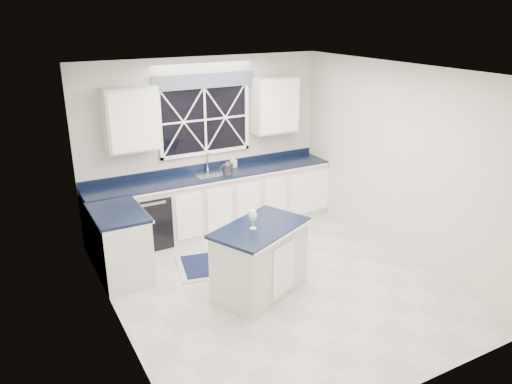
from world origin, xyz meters
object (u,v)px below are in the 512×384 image
soap_bottle (233,162)px  kettle (227,167)px  dishwasher (147,219)px  island (260,259)px  wine_glass (253,216)px  faucet (208,161)px

soap_bottle → kettle: bearing=-135.3°
dishwasher → soap_bottle: bearing=6.6°
island → soap_bottle: (0.72, 2.19, 0.58)m
wine_glass → island: bearing=8.6°
dishwasher → wine_glass: wine_glass is taller
faucet → island: (-0.28, -2.21, -0.65)m
kettle → dishwasher: bearing=174.0°
faucet → kettle: faucet is taller
soap_bottle → faucet: bearing=177.7°
kettle → wine_glass: bearing=-112.0°
island → wine_glass: size_ratio=6.06×
island → wine_glass: 0.61m
dishwasher → faucet: size_ratio=2.72×
dishwasher → wine_glass: bearing=-70.6°
soap_bottle → wine_glass: bearing=-110.5°
kettle → wine_glass: size_ratio=1.14×
wine_glass → soap_bottle: bearing=69.5°
island → wine_glass: wine_glass is taller
dishwasher → island: 2.17m
island → faucet: bearing=58.2°
dishwasher → soap_bottle: 1.67m
dishwasher → kettle: kettle is taller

